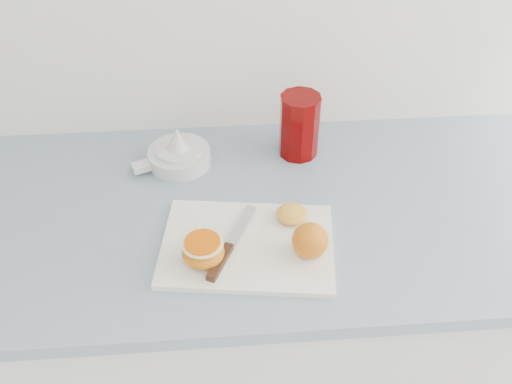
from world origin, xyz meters
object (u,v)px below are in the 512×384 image
(counter, at_px, (226,336))
(citrus_juicer, at_px, (178,154))
(half_orange, at_px, (203,251))
(cutting_board, at_px, (247,245))
(red_tumbler, at_px, (299,128))

(counter, bearing_deg, citrus_juicer, 118.22)
(half_orange, height_order, citrus_juicer, citrus_juicer)
(counter, relative_size, cutting_board, 7.48)
(counter, relative_size, half_orange, 30.99)
(half_orange, xyz_separation_m, citrus_juicer, (-0.05, 0.31, -0.01))
(cutting_board, distance_m, half_orange, 0.10)
(half_orange, bearing_deg, citrus_juicer, 99.62)
(counter, distance_m, half_orange, 0.51)
(counter, bearing_deg, red_tumbler, 43.06)
(half_orange, distance_m, citrus_juicer, 0.32)
(half_orange, xyz_separation_m, red_tumbler, (0.22, 0.33, 0.03))
(cutting_board, height_order, half_orange, half_orange)
(citrus_juicer, height_order, red_tumbler, red_tumbler)
(counter, relative_size, red_tumbler, 16.27)
(citrus_juicer, bearing_deg, red_tumbler, 4.01)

